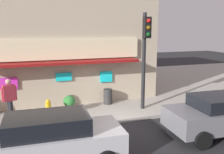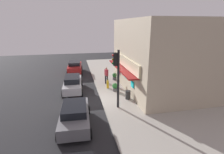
# 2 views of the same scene
# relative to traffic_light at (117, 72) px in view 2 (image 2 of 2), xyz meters

# --- Properties ---
(ground_plane) EXTENTS (54.43, 54.43, 0.00)m
(ground_plane) POSITION_rel_traffic_light_xyz_m (-1.78, -1.00, -3.09)
(ground_plane) COLOR #232326
(sidewalk) EXTENTS (36.29, 12.63, 0.15)m
(sidewalk) POSITION_rel_traffic_light_xyz_m (-1.78, 5.32, -3.01)
(sidewalk) COLOR #A39E93
(sidewalk) RESTS_ON ground_plane
(corner_building) EXTENTS (10.54, 10.08, 6.82)m
(corner_building) POSITION_rel_traffic_light_xyz_m (-3.66, 6.36, 0.47)
(corner_building) COLOR tan
(corner_building) RESTS_ON sidewalk
(traffic_light) EXTENTS (0.32, 0.58, 4.55)m
(traffic_light) POSITION_rel_traffic_light_xyz_m (0.00, 0.00, 0.00)
(traffic_light) COLOR black
(traffic_light) RESTS_ON sidewalk
(fire_hydrant) EXTENTS (0.48, 0.24, 0.87)m
(fire_hydrant) POSITION_rel_traffic_light_xyz_m (-4.47, 0.12, -2.51)
(fire_hydrant) COLOR gold
(fire_hydrant) RESTS_ON sidewalk
(trash_can) EXTENTS (0.45, 0.45, 0.78)m
(trash_can) POSITION_rel_traffic_light_xyz_m (-1.38, 1.36, -2.54)
(trash_can) COLOR #2D2D2D
(trash_can) RESTS_ON sidewalk
(pedestrian) EXTENTS (0.62, 0.41, 1.83)m
(pedestrian) POSITION_rel_traffic_light_xyz_m (-5.99, 0.26, -1.91)
(pedestrian) COLOR black
(pedestrian) RESTS_ON sidewalk
(potted_plant_by_doorway) EXTENTS (0.53, 0.53, 0.82)m
(potted_plant_by_doorway) POSITION_rel_traffic_light_xyz_m (-7.10, 1.44, -2.51)
(potted_plant_by_doorway) COLOR #59595B
(potted_plant_by_doorway) RESTS_ON sidewalk
(potted_plant_by_window) EXTENTS (0.55, 0.55, 0.81)m
(potted_plant_by_window) POSITION_rel_traffic_light_xyz_m (-3.48, 0.67, -2.50)
(potted_plant_by_window) COLOR #59595B
(potted_plant_by_window) RESTS_ON sidewalk
(parked_car_red) EXTENTS (4.42, 2.17, 1.61)m
(parked_car_red) POSITION_rel_traffic_light_xyz_m (-11.82, -3.13, -2.24)
(parked_car_red) COLOR #AD1E1E
(parked_car_red) RESTS_ON ground_plane
(parked_car_silver) EXTENTS (4.47, 2.04, 1.56)m
(parked_car_silver) POSITION_rel_traffic_light_xyz_m (-4.75, -3.39, -2.28)
(parked_car_silver) COLOR #B7B7BC
(parked_car_silver) RESTS_ON ground_plane
(parked_car_grey) EXTENTS (4.39, 2.19, 1.53)m
(parked_car_grey) POSITION_rel_traffic_light_xyz_m (1.76, -3.23, -2.29)
(parked_car_grey) COLOR slate
(parked_car_grey) RESTS_ON ground_plane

